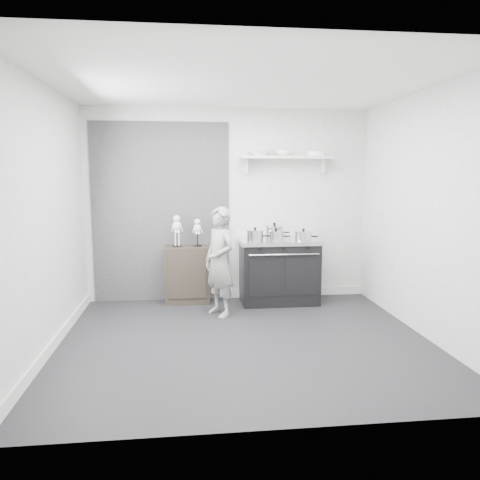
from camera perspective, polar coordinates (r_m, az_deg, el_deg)
name	(u,v)px	position (r m, az deg, el deg)	size (l,w,h in m)	color
ground	(244,340)	(5.19, 0.52, -12.14)	(4.00, 4.00, 0.00)	black
room_shell	(234,188)	(5.01, -0.69, 6.31)	(4.02, 3.62, 2.71)	#AFAFAD
wall_shelf	(286,158)	(6.66, 5.65, 9.90)	(1.30, 0.26, 0.24)	silver
stove	(279,271)	(6.57, 4.76, -3.73)	(1.11, 0.69, 0.89)	black
side_cabinet	(187,274)	(6.59, -6.45, -4.19)	(0.61, 0.36, 0.79)	black
child	(220,262)	(5.91, -2.50, -2.67)	(0.50, 0.33, 1.38)	gray
pot_front_left	(255,235)	(6.30, 1.85, 0.56)	(0.31, 0.22, 0.19)	silver
pot_back_left	(274,232)	(6.57, 4.22, 0.99)	(0.34, 0.26, 0.22)	silver
pot_front_right	(303,236)	(6.36, 7.74, 0.49)	(0.32, 0.23, 0.17)	silver
pot_front_center	(276,236)	(6.35, 4.44, 0.53)	(0.30, 0.21, 0.17)	silver
skeleton_full	(177,228)	(6.48, -7.69, 1.41)	(0.14, 0.09, 0.50)	silver
skeleton_torso	(197,230)	(6.49, -5.22, 1.17)	(0.12, 0.08, 0.44)	silver
bowl_large	(259,153)	(6.59, 2.36, 10.55)	(0.30, 0.30, 0.07)	white
bowl_small	(284,153)	(6.65, 5.35, 10.50)	(0.23, 0.23, 0.07)	white
plate_stack	(316,154)	(6.76, 9.29, 10.33)	(0.25, 0.25, 0.06)	white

